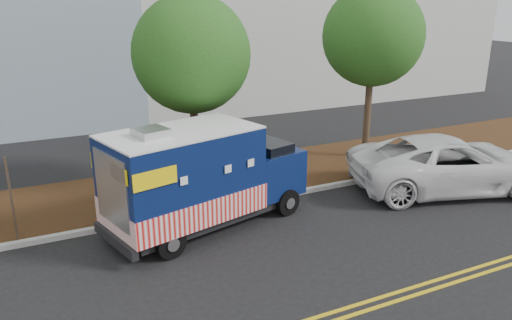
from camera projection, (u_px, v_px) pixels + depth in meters
name	position (u px, v px, depth m)	size (l,w,h in m)	color
ground	(187.00, 238.00, 13.31)	(120.00, 120.00, 0.00)	black
curb	(172.00, 216.00, 14.48)	(120.00, 0.18, 0.15)	#9E9E99
mulch_strip	(154.00, 191.00, 16.28)	(120.00, 4.00, 0.15)	black
tree_b	(192.00, 55.00, 15.41)	(3.68, 3.68, 6.27)	#38281C
tree_c	(373.00, 36.00, 18.18)	(3.70, 3.70, 6.61)	#38281C
sign_post	(12.00, 202.00, 12.59)	(0.06, 0.06, 2.40)	#473828
food_truck	(199.00, 180.00, 13.53)	(6.14, 3.51, 3.06)	black
white_car	(449.00, 164.00, 16.39)	(2.97, 6.45, 1.79)	silver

